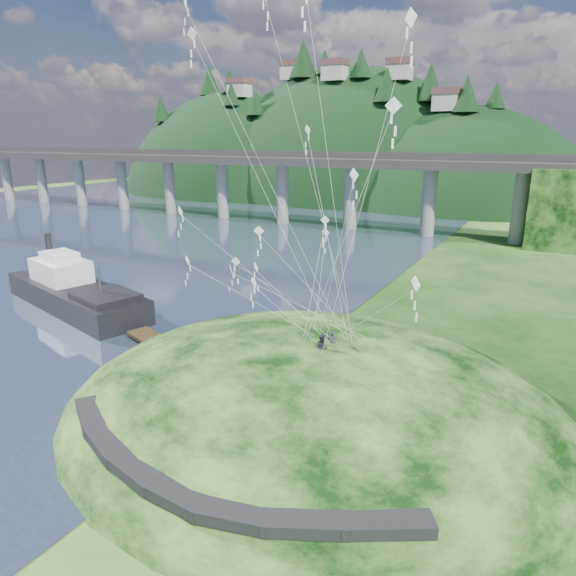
% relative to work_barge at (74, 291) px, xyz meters
% --- Properties ---
extents(ground, '(320.00, 320.00, 0.00)m').
position_rel_work_barge_xyz_m(ground, '(24.10, -9.31, -1.89)').
color(ground, black).
rests_on(ground, ground).
extents(grass_hill, '(36.00, 32.00, 13.00)m').
position_rel_work_barge_xyz_m(grass_hill, '(32.10, -7.31, -3.39)').
color(grass_hill, black).
rests_on(grass_hill, ground).
extents(footpath, '(22.29, 5.84, 0.83)m').
position_rel_work_barge_xyz_m(footpath, '(31.56, -19.05, 0.19)').
color(footpath, black).
rests_on(footpath, ground).
extents(bridge, '(160.00, 11.00, 15.00)m').
position_rel_work_barge_xyz_m(bridge, '(-2.36, 60.76, 7.81)').
color(bridge, '#2D2B2B').
rests_on(bridge, ground).
extents(far_ridge, '(153.00, 70.00, 94.50)m').
position_rel_work_barge_xyz_m(far_ridge, '(-19.48, 112.86, -9.33)').
color(far_ridge, black).
rests_on(far_ridge, ground).
extents(work_barge, '(22.37, 11.27, 7.55)m').
position_rel_work_barge_xyz_m(work_barge, '(0.00, 0.00, 0.00)').
color(work_barge, black).
rests_on(work_barge, ground).
extents(wooden_dock, '(13.21, 6.27, 0.95)m').
position_rel_work_barge_xyz_m(wooden_dock, '(17.98, -4.94, -1.48)').
color(wooden_dock, '#3B2B18').
rests_on(wooden_dock, ground).
extents(kite_flyers, '(1.11, 1.82, 1.81)m').
position_rel_work_barge_xyz_m(kite_flyers, '(33.15, -7.78, 3.96)').
color(kite_flyers, '#282A36').
rests_on(kite_flyers, ground).
extents(kite_swarm, '(16.88, 14.23, 19.82)m').
position_rel_work_barge_xyz_m(kite_swarm, '(29.53, -6.62, 13.82)').
color(kite_swarm, white).
rests_on(kite_swarm, ground).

